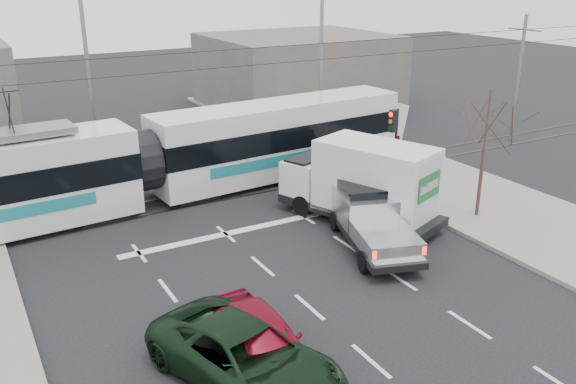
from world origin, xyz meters
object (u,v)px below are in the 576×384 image
tram (141,162)px  box_truck (363,183)px  traffic_signal (394,133)px  green_car (246,357)px  bare_tree (487,125)px  navy_pickup (349,171)px  red_car (260,341)px  street_lamp_near (318,54)px  silver_pickup (370,218)px  street_lamp_far (83,66)px

tram → box_truck: tram is taller
traffic_signal → tram: size_ratio=0.14×
box_truck → green_car: (-8.24, -6.73, -0.86)m
bare_tree → traffic_signal: 4.28m
navy_pickup → green_car: bearing=-154.4°
navy_pickup → red_car: size_ratio=1.25×
bare_tree → navy_pickup: (-2.83, 4.81, -2.73)m
red_car → green_car: bearing=-145.2°
bare_tree → green_car: bearing=-159.1°
box_truck → red_car: (-7.64, -6.31, -0.86)m
street_lamp_near → silver_pickup: bearing=-113.3°
street_lamp_near → street_lamp_far: bearing=170.1°
silver_pickup → navy_pickup: size_ratio=1.06×
street_lamp_near → street_lamp_far: same height
navy_pickup → red_car: (-9.00, -9.13, -0.32)m
tram → silver_pickup: (5.91, -7.66, -0.89)m
traffic_signal → green_car: bearing=-142.3°
silver_pickup → green_car: silver_pickup is taller
traffic_signal → tram: bearing=158.7°
green_car → street_lamp_near: bearing=36.7°
street_lamp_far → navy_pickup: bearing=-44.1°
silver_pickup → street_lamp_far: bearing=134.4°
street_lamp_near → silver_pickup: size_ratio=1.56×
street_lamp_near → red_car: bearing=-126.1°
bare_tree → street_lamp_near: 11.58m
traffic_signal → street_lamp_far: (-10.66, 9.50, 2.37)m
red_car → street_lamp_far: bearing=90.1°
street_lamp_far → green_car: size_ratio=1.69×
tram → red_car: 12.27m
street_lamp_far → tram: bearing=-82.5°
bare_tree → red_car: 12.96m
traffic_signal → box_truck: size_ratio=0.53×
street_lamp_far → green_car: street_lamp_far is taller
green_car → red_car: (0.60, 0.41, 0.00)m
traffic_signal → navy_pickup: bearing=154.4°
silver_pickup → navy_pickup: 5.15m
bare_tree → box_truck: size_ratio=0.73×
street_lamp_near → navy_pickup: size_ratio=1.65×
bare_tree → box_truck: 5.13m
navy_pickup → box_truck: bearing=-134.9°
street_lamp_far → box_truck: size_ratio=1.32×
street_lamp_near → green_car: bearing=-126.8°
bare_tree → traffic_signal: bare_tree is taller
silver_pickup → box_truck: box_truck is taller
traffic_signal → navy_pickup: size_ratio=0.66×
silver_pickup → box_truck: 2.11m
bare_tree → green_car: 13.65m
box_truck → street_lamp_far: bearing=102.6°
street_lamp_far → red_car: bearing=-90.1°
tram → navy_pickup: size_ratio=4.78×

